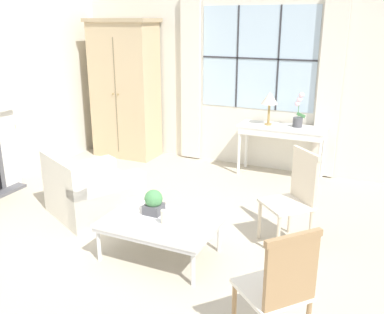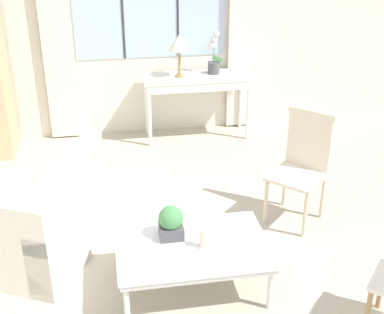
% 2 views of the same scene
% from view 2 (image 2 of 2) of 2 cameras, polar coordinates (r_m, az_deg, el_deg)
% --- Properties ---
extents(ground_plane, '(14.00, 14.00, 0.00)m').
position_cam_2_polar(ground_plane, '(4.26, 0.25, -12.89)').
color(ground_plane, '#B2A893').
extents(wall_back_windowed, '(7.20, 0.14, 2.80)m').
position_cam_2_polar(wall_back_windowed, '(6.44, -4.48, 14.58)').
color(wall_back_windowed, silver).
rests_on(wall_back_windowed, ground_plane).
extents(console_table, '(1.26, 0.45, 0.78)m').
position_cam_2_polar(console_table, '(6.39, 0.53, 7.91)').
color(console_table, white).
rests_on(console_table, ground_plane).
extents(table_lamp, '(0.25, 0.25, 0.50)m').
position_cam_2_polar(table_lamp, '(6.22, -1.38, 11.99)').
color(table_lamp, '#9E7F47').
rests_on(table_lamp, console_table).
extents(potted_orchid, '(0.18, 0.14, 0.51)m').
position_cam_2_polar(potted_orchid, '(6.39, 2.35, 10.46)').
color(potted_orchid, '#4C4C51').
rests_on(potted_orchid, console_table).
extents(armchair_upholstered, '(1.22, 1.22, 0.77)m').
position_cam_2_polar(armchair_upholstered, '(4.50, -17.17, -7.77)').
color(armchair_upholstered, silver).
rests_on(armchair_upholstered, ground_plane).
extents(side_chair_wooden, '(0.62, 0.62, 1.01)m').
position_cam_2_polar(side_chair_wooden, '(4.84, 11.73, -0.39)').
color(side_chair_wooden, beige).
rests_on(side_chair_wooden, ground_plane).
extents(coffee_table, '(1.11, 0.75, 0.39)m').
position_cam_2_polar(coffee_table, '(3.98, 0.02, -9.76)').
color(coffee_table, silver).
rests_on(coffee_table, ground_plane).
extents(potted_plant_small, '(0.18, 0.18, 0.25)m').
position_cam_2_polar(potted_plant_small, '(3.98, -2.25, -6.96)').
color(potted_plant_small, '#4C4C51').
rests_on(potted_plant_small, coffee_table).
extents(pillar_candle, '(0.09, 0.09, 0.16)m').
position_cam_2_polar(pillar_candle, '(3.89, 1.25, -8.75)').
color(pillar_candle, silver).
rests_on(pillar_candle, coffee_table).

